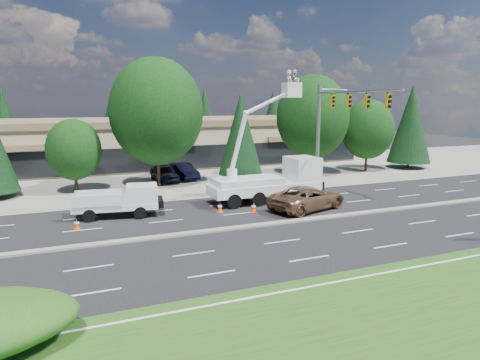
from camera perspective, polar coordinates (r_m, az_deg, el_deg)
name	(u,v)px	position (r m, az deg, el deg)	size (l,w,h in m)	color
ground	(258,226)	(26.43, 2.40, -6.16)	(140.00, 140.00, 0.00)	black
concrete_apron	(178,175)	(44.93, -8.30, 0.62)	(140.00, 22.00, 0.01)	gray
grass_verge	(418,328)	(16.40, 22.69, -17.71)	(140.00, 10.00, 0.01)	#1F4F16
road_median	(258,225)	(26.41, 2.40, -6.04)	(120.00, 0.55, 0.12)	gray
strip_mall	(157,140)	(54.24, -10.95, 5.21)	(50.40, 15.40, 5.50)	tan
tree_front_c	(74,150)	(38.21, -21.28, 3.80)	(4.46, 4.46, 6.18)	#332114
tree_front_d	(156,112)	(38.78, -11.08, 8.93)	(8.22, 8.22, 11.41)	#332114
tree_front_e	(240,134)	(41.20, 0.06, 6.16)	(4.25, 4.25, 8.39)	#332114
tree_front_f	(313,117)	(44.77, 9.67, 8.31)	(7.42, 7.42, 10.30)	#332114
tree_front_g	(368,129)	(48.89, 16.65, 6.48)	(5.64, 5.64, 7.82)	#332114
tree_front_h	(411,124)	(52.83, 21.80, 6.97)	(4.80, 4.80, 9.46)	#332114
tree_back_a	(4,120)	(65.47, -28.97, 6.97)	(4.84, 4.84, 9.54)	#332114
tree_back_b	(113,119)	(65.39, -16.61, 7.74)	(4.75, 4.75, 9.37)	#332114
tree_back_c	(205,118)	(68.24, -4.73, 8.30)	(4.85, 4.85, 9.55)	#332114
tree_back_d	(273,117)	(72.77, 4.41, 8.41)	(4.82, 4.82, 9.51)	#332114
signal_mast	(333,120)	(36.49, 12.31, 7.83)	(2.76, 10.16, 9.00)	gray
utility_pickup	(122,204)	(29.47, -15.43, -3.08)	(5.64, 2.77, 2.07)	white
bucket_truck	(274,174)	(32.76, 4.56, 0.87)	(8.63, 2.85, 9.88)	white
traffic_cone_a	(77,224)	(27.35, -20.94, -5.54)	(0.40, 0.40, 0.70)	#F05707
traffic_cone_b	(220,208)	(29.58, -2.69, -3.69)	(0.40, 0.40, 0.70)	#F05707
traffic_cone_c	(254,208)	(29.52, 1.82, -3.71)	(0.40, 0.40, 0.70)	#F05707
minivan	(307,198)	(30.63, 8.98, -2.36)	(2.78, 6.03, 1.68)	olive
parked_car_west	(164,173)	(41.53, -10.04, 0.91)	(1.92, 4.77, 1.62)	black
parked_car_east	(183,171)	(42.65, -7.58, 1.17)	(1.64, 4.69, 1.55)	black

